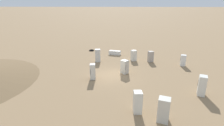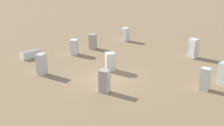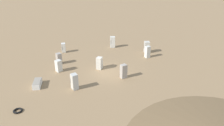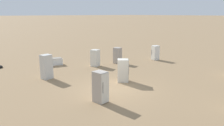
{
  "view_description": "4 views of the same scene",
  "coord_description": "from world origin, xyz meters",
  "px_view_note": "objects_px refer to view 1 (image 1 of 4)",
  "views": [
    {
      "loc": [
        18.35,
        1.53,
        7.71
      ],
      "look_at": [
        -1.03,
        -0.02,
        1.12
      ],
      "focal_mm": 28.0,
      "sensor_mm": 36.0,
      "label": 1
    },
    {
      "loc": [
        13.12,
        -18.25,
        10.45
      ],
      "look_at": [
        0.9,
        -0.56,
        1.74
      ],
      "focal_mm": 50.0,
      "sensor_mm": 36.0,
      "label": 2
    },
    {
      "loc": [
        -8.68,
        -22.95,
        12.42
      ],
      "look_at": [
        0.42,
        -0.13,
        1.3
      ],
      "focal_mm": 35.0,
      "sensor_mm": 36.0,
      "label": 3
    },
    {
      "loc": [
        10.11,
        -8.59,
        4.7
      ],
      "look_at": [
        -0.98,
        0.72,
        1.4
      ],
      "focal_mm": 35.0,
      "sensor_mm": 36.0,
      "label": 4
    }
  ],
  "objects_px": {
    "discarded_fridge_3": "(93,72)",
    "discarded_fridge_9": "(183,60)",
    "discarded_fridge_1": "(151,57)",
    "discarded_fridge_2": "(202,86)",
    "discarded_fridge_7": "(125,67)",
    "discarded_fridge_8": "(98,55)",
    "scrap_tire": "(92,50)",
    "discarded_fridge_6": "(134,55)",
    "discarded_fridge_5": "(164,110)",
    "discarded_fridge_4": "(138,102)",
    "discarded_fridge_0": "(115,53)"
  },
  "relations": [
    {
      "from": "discarded_fridge_3",
      "to": "discarded_fridge_9",
      "type": "bearing_deg",
      "value": -163.78
    },
    {
      "from": "discarded_fridge_1",
      "to": "discarded_fridge_9",
      "type": "distance_m",
      "value": 4.22
    },
    {
      "from": "discarded_fridge_2",
      "to": "discarded_fridge_3",
      "type": "distance_m",
      "value": 10.58
    },
    {
      "from": "discarded_fridge_7",
      "to": "discarded_fridge_8",
      "type": "xyz_separation_m",
      "value": [
        -4.14,
        -3.8,
        0.09
      ]
    },
    {
      "from": "discarded_fridge_9",
      "to": "scrap_tire",
      "type": "distance_m",
      "value": 14.98
    },
    {
      "from": "discarded_fridge_2",
      "to": "discarded_fridge_6",
      "type": "distance_m",
      "value": 11.13
    },
    {
      "from": "discarded_fridge_1",
      "to": "discarded_fridge_5",
      "type": "relative_size",
      "value": 0.86
    },
    {
      "from": "discarded_fridge_8",
      "to": "discarded_fridge_3",
      "type": "bearing_deg",
      "value": -97.14
    },
    {
      "from": "discarded_fridge_8",
      "to": "discarded_fridge_9",
      "type": "distance_m",
      "value": 11.4
    },
    {
      "from": "discarded_fridge_4",
      "to": "discarded_fridge_8",
      "type": "height_order",
      "value": "discarded_fridge_8"
    },
    {
      "from": "discarded_fridge_2",
      "to": "discarded_fridge_6",
      "type": "bearing_deg",
      "value": 49.39
    },
    {
      "from": "discarded_fridge_2",
      "to": "discarded_fridge_5",
      "type": "height_order",
      "value": "discarded_fridge_2"
    },
    {
      "from": "discarded_fridge_8",
      "to": "discarded_fridge_9",
      "type": "height_order",
      "value": "discarded_fridge_8"
    },
    {
      "from": "discarded_fridge_1",
      "to": "discarded_fridge_6",
      "type": "bearing_deg",
      "value": -116.74
    },
    {
      "from": "discarded_fridge_1",
      "to": "discarded_fridge_3",
      "type": "distance_m",
      "value": 9.52
    },
    {
      "from": "discarded_fridge_9",
      "to": "scrap_tire",
      "type": "relative_size",
      "value": 1.72
    },
    {
      "from": "discarded_fridge_0",
      "to": "discarded_fridge_4",
      "type": "relative_size",
      "value": 1.15
    },
    {
      "from": "scrap_tire",
      "to": "discarded_fridge_9",
      "type": "bearing_deg",
      "value": 63.41
    },
    {
      "from": "discarded_fridge_4",
      "to": "discarded_fridge_0",
      "type": "bearing_deg",
      "value": -175.82
    },
    {
      "from": "discarded_fridge_5",
      "to": "discarded_fridge_8",
      "type": "relative_size",
      "value": 0.99
    },
    {
      "from": "discarded_fridge_3",
      "to": "discarded_fridge_6",
      "type": "xyz_separation_m",
      "value": [
        -6.92,
        4.63,
        -0.1
      ]
    },
    {
      "from": "discarded_fridge_7",
      "to": "discarded_fridge_9",
      "type": "bearing_deg",
      "value": 154.77
    },
    {
      "from": "discarded_fridge_5",
      "to": "discarded_fridge_8",
      "type": "height_order",
      "value": "discarded_fridge_8"
    },
    {
      "from": "discarded_fridge_7",
      "to": "scrap_tire",
      "type": "height_order",
      "value": "discarded_fridge_7"
    },
    {
      "from": "discarded_fridge_3",
      "to": "discarded_fridge_8",
      "type": "xyz_separation_m",
      "value": [
        -6.02,
        -0.41,
        0.05
      ]
    },
    {
      "from": "discarded_fridge_2",
      "to": "scrap_tire",
      "type": "distance_m",
      "value": 19.3
    },
    {
      "from": "discarded_fridge_4",
      "to": "scrap_tire",
      "type": "height_order",
      "value": "discarded_fridge_4"
    },
    {
      "from": "discarded_fridge_2",
      "to": "discarded_fridge_4",
      "type": "bearing_deg",
      "value": 137.52
    },
    {
      "from": "discarded_fridge_6",
      "to": "discarded_fridge_9",
      "type": "bearing_deg",
      "value": 50.68
    },
    {
      "from": "scrap_tire",
      "to": "discarded_fridge_0",
      "type": "bearing_deg",
      "value": 63.51
    },
    {
      "from": "discarded_fridge_3",
      "to": "discarded_fridge_6",
      "type": "relative_size",
      "value": 1.13
    },
    {
      "from": "discarded_fridge_1",
      "to": "discarded_fridge_8",
      "type": "xyz_separation_m",
      "value": [
        0.48,
        -7.37,
        0.14
      ]
    },
    {
      "from": "discarded_fridge_3",
      "to": "discarded_fridge_7",
      "type": "height_order",
      "value": "discarded_fridge_3"
    },
    {
      "from": "discarded_fridge_8",
      "to": "discarded_fridge_0",
      "type": "bearing_deg",
      "value": 49.23
    },
    {
      "from": "discarded_fridge_4",
      "to": "discarded_fridge_9",
      "type": "height_order",
      "value": "discarded_fridge_4"
    },
    {
      "from": "discarded_fridge_8",
      "to": "scrap_tire",
      "type": "distance_m",
      "value": 6.22
    },
    {
      "from": "discarded_fridge_0",
      "to": "scrap_tire",
      "type": "relative_size",
      "value": 2.31
    },
    {
      "from": "discarded_fridge_4",
      "to": "discarded_fridge_7",
      "type": "xyz_separation_m",
      "value": [
        -7.71,
        -1.04,
        -0.06
      ]
    },
    {
      "from": "discarded_fridge_3",
      "to": "scrap_tire",
      "type": "distance_m",
      "value": 12.12
    },
    {
      "from": "discarded_fridge_5",
      "to": "scrap_tire",
      "type": "bearing_deg",
      "value": 131.73
    },
    {
      "from": "discarded_fridge_3",
      "to": "discarded_fridge_8",
      "type": "height_order",
      "value": "discarded_fridge_8"
    },
    {
      "from": "scrap_tire",
      "to": "discarded_fridge_2",
      "type": "bearing_deg",
      "value": 41.04
    },
    {
      "from": "discarded_fridge_6",
      "to": "discarded_fridge_9",
      "type": "relative_size",
      "value": 1.02
    },
    {
      "from": "discarded_fridge_0",
      "to": "discarded_fridge_7",
      "type": "height_order",
      "value": "discarded_fridge_7"
    },
    {
      "from": "discarded_fridge_6",
      "to": "discarded_fridge_7",
      "type": "bearing_deg",
      "value": -37.53
    },
    {
      "from": "discarded_fridge_8",
      "to": "discarded_fridge_9",
      "type": "relative_size",
      "value": 1.21
    },
    {
      "from": "discarded_fridge_0",
      "to": "discarded_fridge_6",
      "type": "relative_size",
      "value": 1.32
    },
    {
      "from": "discarded_fridge_5",
      "to": "discarded_fridge_2",
      "type": "bearing_deg",
      "value": 61.14
    },
    {
      "from": "discarded_fridge_3",
      "to": "discarded_fridge_9",
      "type": "xyz_separation_m",
      "value": [
        -5.15,
        10.96,
        -0.11
      ]
    },
    {
      "from": "discarded_fridge_2",
      "to": "discarded_fridge_8",
      "type": "bearing_deg",
      "value": 69.84
    }
  ]
}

